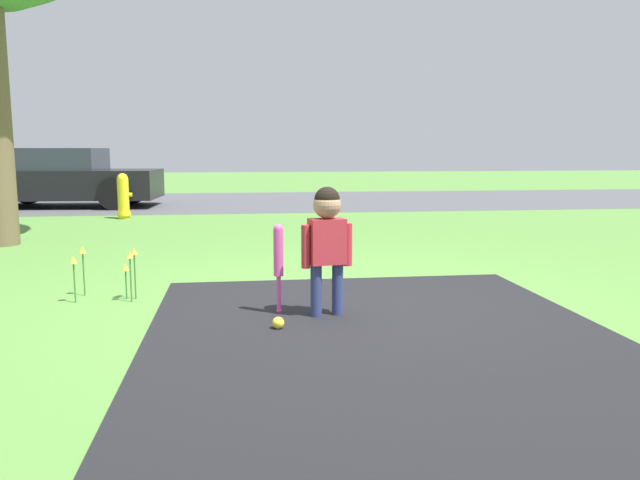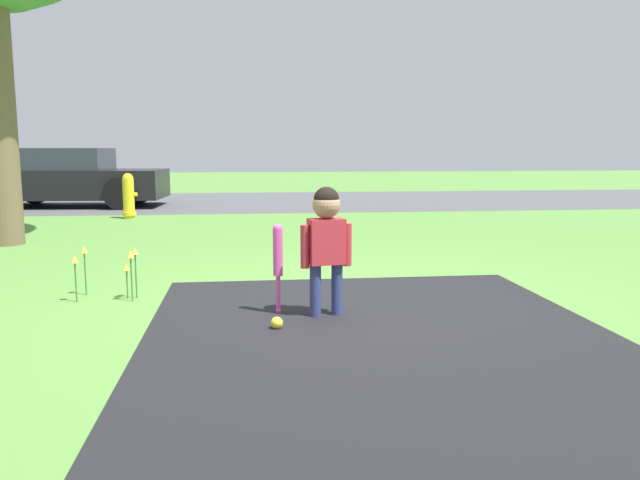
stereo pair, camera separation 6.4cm
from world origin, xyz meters
name	(u,v)px [view 1 (the left image)]	position (x,y,z in m)	size (l,w,h in m)	color
ground_plane	(350,304)	(0.00, 0.00, 0.00)	(60.00, 60.00, 0.00)	#518438
driveway_strip	(472,447)	(0.07, -2.50, 0.00)	(3.20, 7.00, 0.01)	black
street_strip	(275,201)	(0.00, 10.35, 0.00)	(40.00, 6.00, 0.01)	#4C4C51
child	(327,233)	(-0.24, -0.32, 0.63)	(0.39, 0.21, 0.98)	navy
baseball_bat	(278,256)	(-0.59, -0.21, 0.45)	(0.07, 0.07, 0.69)	#E54CA5
sports_ball	(278,323)	(-0.63, -0.63, 0.04)	(0.09, 0.09, 0.09)	yellow
fire_hydrant	(123,197)	(-2.95, 6.76, 0.40)	(0.28, 0.25, 0.82)	yellow
parked_car	(66,179)	(-4.60, 9.34, 0.61)	(3.93, 2.04, 1.27)	black
flower_bed	(109,261)	(-1.96, 0.42, 0.33)	(0.53, 0.34, 0.44)	#38702D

